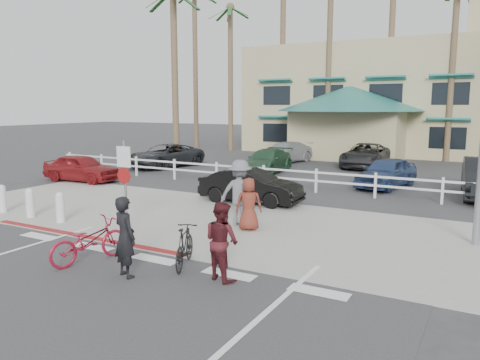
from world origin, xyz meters
The scene contains 33 objects.
ground centered at (0.00, 0.00, 0.00)m, with size 140.00×140.00×0.00m, color #333335.
bike_path centered at (0.00, -2.00, 0.00)m, with size 12.00×16.00×0.01m, color #333335.
sidewalk_plaza centered at (0.00, 4.50, 0.01)m, with size 22.00×7.00×0.01m, color gray.
cross_street centered at (0.00, 8.50, 0.00)m, with size 40.00×5.00×0.01m, color #333335.
parking_lot centered at (0.00, 18.00, 0.00)m, with size 50.00×16.00×0.01m, color #333335.
curb_red centered at (-3.00, 1.20, 0.01)m, with size 7.00×0.25×0.02m, color maroon.
rail_fence centered at (0.50, 10.50, 0.50)m, with size 29.40×0.16×1.00m, color silver, non-canonical shape.
building centered at (2.00, 31.00, 5.65)m, with size 28.00×16.00×11.30m, color tan, non-canonical shape.
sign_post centered at (-2.30, 2.20, 1.45)m, with size 0.50×0.10×2.90m, color gray, non-canonical shape.
bollard_0 centered at (-4.80, 2.00, 0.47)m, with size 0.26×0.26×0.95m, color silver, non-canonical shape.
bollard_1 centered at (-6.20, 2.00, 0.47)m, with size 0.26×0.26×0.95m, color silver, non-canonical shape.
bollard_2 centered at (-7.60, 2.00, 0.47)m, with size 0.26×0.26×0.95m, color silver, non-canonical shape.
palm_0 centered at (-16.00, 26.00, 7.50)m, with size 4.00×4.00×15.00m, color #1E4F22, non-canonical shape.
palm_1 centered at (-12.00, 25.00, 6.50)m, with size 4.00×4.00×13.00m, color #1E4F22, non-canonical shape.
palm_2 centered at (-8.00, 26.00, 8.00)m, with size 4.00×4.00×16.00m, color #1E4F22, non-canonical shape.
palm_3 centered at (-4.00, 25.00, 7.00)m, with size 4.00×4.00×14.00m, color #1E4F22, non-canonical shape.
palm_4 centered at (0.00, 26.00, 7.50)m, with size 4.00×4.00×15.00m, color #1E4F22, non-canonical shape.
palm_5 centered at (4.00, 25.00, 6.50)m, with size 4.00×4.00×13.00m, color #1E4F22, non-canonical shape.
palm_10 centered at (-10.00, 15.00, 6.00)m, with size 4.00×4.00×12.00m, color #1E4F22, non-canonical shape.
bike_red centered at (-1.22, -0.23, 0.50)m, with size 0.67×1.91×1.00m, color maroon.
rider_red centered at (0.16, -0.53, 0.86)m, with size 0.63×0.41×1.72m, color black.
bike_black centered at (0.87, 0.58, 0.47)m, with size 0.44×1.56×0.94m, color black.
rider_black centered at (1.99, 0.31, 0.82)m, with size 0.80×0.62×1.64m, color #44151A.
pedestrian_a centered at (0.20, 4.36, 0.99)m, with size 1.28×0.74×1.98m, color slate.
pedestrian_child centered at (0.35, 4.69, 0.66)m, with size 0.77×0.32×1.32m, color #3B1C14.
pedestrian_b centered at (0.69, 3.99, 0.77)m, with size 0.75×0.49×1.54m, color maroon.
car_white_sedan centered at (-1.04, 7.44, 0.63)m, with size 1.34×3.83×1.26m, color black.
car_red_compact centered at (-10.36, 7.97, 0.65)m, with size 1.53×3.81×1.30m, color maroon.
lot_car_0 centered at (-10.11, 14.05, 0.67)m, with size 2.21×4.80×1.33m, color black.
lot_car_1 centered at (-3.90, 14.75, 0.62)m, with size 1.74×4.28×1.24m, color #22472E.
lot_car_2 centered at (2.65, 13.27, 0.66)m, with size 1.55×3.86×1.32m, color navy.
lot_car_4 centered at (-4.90, 19.49, 0.64)m, with size 1.79×4.40×1.28m, color #9FA0A5.
lot_car_5 centered at (0.18, 19.61, 0.69)m, with size 2.30×4.98×1.38m, color #272729.
Camera 1 is at (6.78, -7.62, 3.56)m, focal length 35.00 mm.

